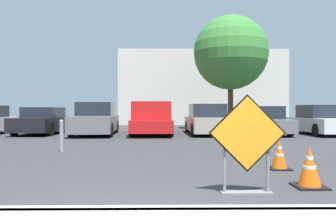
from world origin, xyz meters
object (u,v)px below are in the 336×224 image
(traffic_cone_nearest, at_px, (309,168))
(parked_car_fourth, at_px, (207,120))
(pickup_truck, at_px, (152,120))
(road_closed_sign, at_px, (247,141))
(traffic_cone_second, at_px, (279,155))
(parked_car_second, at_px, (43,121))
(parked_car_fifth, at_px, (263,122))
(parked_car_sixth, at_px, (319,121))
(parked_car_third, at_px, (96,120))
(bollard_nearest, at_px, (61,135))

(traffic_cone_nearest, distance_m, parked_car_fourth, 11.22)
(traffic_cone_nearest, bearing_deg, pickup_truck, 105.03)
(road_closed_sign, relative_size, traffic_cone_second, 2.44)
(parked_car_second, distance_m, parked_car_fifth, 11.09)
(parked_car_sixth, bearing_deg, parked_car_third, -1.14)
(parked_car_second, height_order, parked_car_third, parked_car_third)
(bollard_nearest, bearing_deg, pickup_truck, 69.32)
(pickup_truck, relative_size, parked_car_fourth, 1.18)
(traffic_cone_nearest, bearing_deg, parked_car_fifth, 76.69)
(parked_car_second, xyz_separation_m, parked_car_fourth, (8.31, -0.15, 0.05))
(road_closed_sign, xyz_separation_m, traffic_cone_second, (1.19, 1.98, -0.50))
(parked_car_fifth, distance_m, bollard_nearest, 10.29)
(parked_car_fourth, height_order, parked_car_sixth, parked_car_fourth)
(pickup_truck, bearing_deg, parked_car_fourth, -175.76)
(bollard_nearest, bearing_deg, road_closed_sign, -48.52)
(parked_car_fifth, bearing_deg, parked_car_second, -2.18)
(road_closed_sign, bearing_deg, parked_car_fourth, 85.39)
(parked_car_second, height_order, pickup_truck, pickup_truck)
(parked_car_third, xyz_separation_m, parked_car_fifth, (8.31, 0.06, -0.09))
(parked_car_fifth, bearing_deg, traffic_cone_nearest, 76.68)
(pickup_truck, bearing_deg, parked_car_second, -4.69)
(traffic_cone_second, xyz_separation_m, pickup_truck, (-3.02, 9.39, 0.43))
(traffic_cone_nearest, height_order, parked_car_third, parked_car_third)
(parked_car_second, height_order, bollard_nearest, parked_car_second)
(road_closed_sign, distance_m, parked_car_fifth, 11.93)
(parked_car_fourth, bearing_deg, bollard_nearest, 50.68)
(traffic_cone_second, distance_m, parked_car_third, 10.96)
(parked_car_second, xyz_separation_m, parked_car_sixth, (13.85, -0.48, 0.03))
(road_closed_sign, bearing_deg, pickup_truck, 99.15)
(parked_car_second, xyz_separation_m, pickup_truck, (5.54, -0.39, 0.09))
(parked_car_sixth, bearing_deg, road_closed_sign, 58.98)
(road_closed_sign, xyz_separation_m, parked_car_second, (-7.38, 11.76, -0.16))
(parked_car_fourth, height_order, parked_car_fifth, parked_car_fourth)
(traffic_cone_nearest, distance_m, parked_car_third, 12.30)
(parked_car_second, distance_m, pickup_truck, 5.56)
(parked_car_third, height_order, parked_car_sixth, parked_car_third)
(road_closed_sign, xyz_separation_m, pickup_truck, (-1.83, 11.37, -0.07))
(parked_car_third, relative_size, parked_car_fourth, 1.00)
(traffic_cone_second, bearing_deg, parked_car_fifth, 74.94)
(traffic_cone_second, distance_m, pickup_truck, 9.87)
(road_closed_sign, distance_m, parked_car_fourth, 11.64)
(traffic_cone_second, xyz_separation_m, parked_car_fifth, (2.52, 9.36, 0.34))
(road_closed_sign, height_order, parked_car_sixth, road_closed_sign)
(traffic_cone_nearest, bearing_deg, parked_car_second, 126.77)
(parked_car_third, bearing_deg, traffic_cone_nearest, 114.64)
(road_closed_sign, bearing_deg, parked_car_fifth, 71.89)
(parked_car_third, relative_size, parked_car_fifth, 1.16)
(traffic_cone_second, xyz_separation_m, parked_car_third, (-5.80, 9.30, 0.43))
(road_closed_sign, xyz_separation_m, traffic_cone_nearest, (1.12, 0.39, -0.48))
(road_closed_sign, height_order, traffic_cone_nearest, road_closed_sign)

